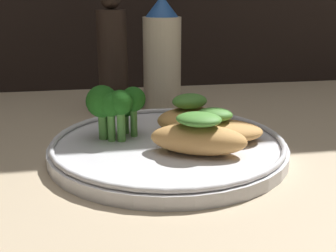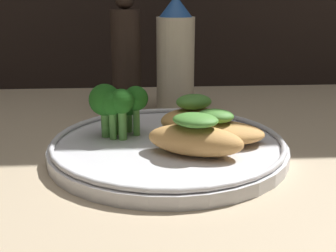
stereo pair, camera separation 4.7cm
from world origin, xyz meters
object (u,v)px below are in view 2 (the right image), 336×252
at_px(sauce_bottle, 175,57).
at_px(pepper_grinder, 126,57).
at_px(broccoli_bunch, 117,103).
at_px(plate, 168,146).

bearing_deg(sauce_bottle, pepper_grinder, -180.00).
distance_m(broccoli_bunch, pepper_grinder, 0.17).
xyz_separation_m(broccoli_bunch, sauce_bottle, (0.08, 0.17, 0.03)).
relative_size(broccoli_bunch, sauce_bottle, 0.39).
xyz_separation_m(broccoli_bunch, pepper_grinder, (0.01, 0.17, 0.03)).
xyz_separation_m(plate, pepper_grinder, (-0.05, 0.20, 0.07)).
relative_size(plate, pepper_grinder, 1.47).
height_order(plate, pepper_grinder, pepper_grinder).
distance_m(broccoli_bunch, sauce_bottle, 0.19).
height_order(plate, sauce_bottle, sauce_bottle).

